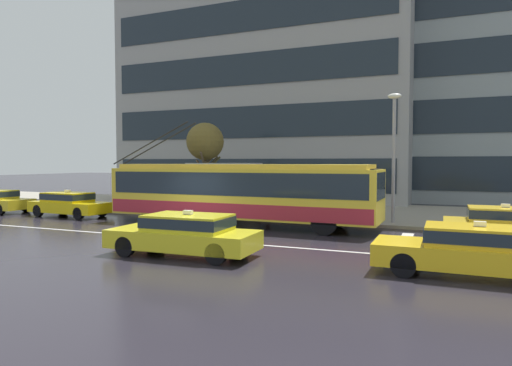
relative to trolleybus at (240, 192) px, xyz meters
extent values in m
plane|color=#26222A|center=(-1.46, -2.88, -1.53)|extent=(160.00, 160.00, 0.00)
cube|color=gray|center=(-1.46, 6.60, -1.46)|extent=(80.00, 10.00, 0.14)
cube|color=beige|center=(7.18, -1.64, -1.53)|extent=(0.44, 4.40, 0.01)
cube|color=beige|center=(8.08, -1.64, -1.53)|extent=(0.44, 4.40, 0.01)
cube|color=beige|center=(8.98, -1.64, -1.53)|extent=(0.44, 4.40, 0.01)
cube|color=beige|center=(9.88, -1.64, -1.53)|extent=(0.44, 4.40, 0.01)
cube|color=silver|center=(-1.46, -4.08, -1.53)|extent=(72.00, 0.14, 0.01)
cube|color=yellow|center=(-0.02, 0.00, -0.04)|extent=(12.45, 2.78, 2.14)
cube|color=yellow|center=(-0.02, 0.00, 1.13)|extent=(11.70, 2.51, 0.20)
cube|color=#1E2833|center=(-0.02, 0.00, 0.39)|extent=(11.95, 2.80, 0.99)
cube|color=#AA2634|center=(-0.02, 0.00, -0.73)|extent=(12.33, 2.81, 0.60)
cube|color=#1E2833|center=(6.13, -0.13, 0.39)|extent=(0.17, 2.22, 1.07)
cube|color=black|center=(5.98, -0.13, 0.93)|extent=(0.20, 1.92, 0.28)
cylinder|color=black|center=(-4.68, 0.45, 2.21)|extent=(4.40, 0.15, 2.02)
cylinder|color=black|center=(-4.69, -0.25, 2.21)|extent=(4.40, 0.15, 2.02)
cylinder|color=black|center=(4.22, 1.02, -1.01)|extent=(1.05, 0.32, 1.04)
cylinder|color=black|center=(4.17, -1.20, -1.01)|extent=(1.05, 0.32, 1.04)
cylinder|color=black|center=(-3.96, 1.19, -1.01)|extent=(1.05, 0.32, 1.04)
cylinder|color=black|center=(-4.01, -1.02, -1.01)|extent=(1.05, 0.32, 1.04)
cylinder|color=black|center=(-13.65, 0.29, -1.22)|extent=(0.62, 0.21, 0.62)
cylinder|color=black|center=(-13.63, -1.34, -1.22)|extent=(0.62, 0.21, 0.62)
cube|color=yellow|center=(10.62, -0.49, -1.02)|extent=(4.34, 1.75, 0.55)
cube|color=yellow|center=(10.45, -0.49, -0.51)|extent=(2.35, 1.51, 0.48)
cube|color=#1E2833|center=(10.45, -0.49, -0.48)|extent=(2.39, 1.52, 0.31)
cube|color=silver|center=(10.45, -0.49, -0.20)|extent=(0.28, 0.16, 0.12)
cylinder|color=black|center=(9.19, 0.28, -1.22)|extent=(0.62, 0.20, 0.62)
cylinder|color=black|center=(9.19, -1.27, -1.22)|extent=(0.62, 0.20, 0.62)
cube|color=yellow|center=(-9.62, -0.39, -1.02)|extent=(4.56, 2.04, 0.55)
cube|color=yellow|center=(-9.80, -0.38, -0.51)|extent=(2.50, 1.66, 0.48)
cube|color=#1E2833|center=(-9.80, -0.38, -0.48)|extent=(2.55, 1.68, 0.31)
cube|color=silver|center=(-9.80, -0.38, -0.20)|extent=(0.29, 0.18, 0.12)
cylinder|color=black|center=(-8.10, 0.28, -1.22)|extent=(0.63, 0.24, 0.62)
cylinder|color=black|center=(-8.21, -1.26, -1.22)|extent=(0.63, 0.24, 0.62)
cylinder|color=black|center=(-11.04, 0.47, -1.22)|extent=(0.63, 0.24, 0.62)
cylinder|color=black|center=(-11.14, -1.06, -1.22)|extent=(0.63, 0.24, 0.62)
cube|color=yellow|center=(9.08, -5.99, -1.02)|extent=(4.68, 1.76, 0.55)
cube|color=yellow|center=(9.27, -5.99, -0.51)|extent=(2.53, 1.50, 0.48)
cube|color=#1E2833|center=(9.27, -5.99, -0.48)|extent=(2.58, 1.52, 0.31)
cube|color=silver|center=(9.27, -5.99, -0.20)|extent=(0.28, 0.16, 0.12)
cylinder|color=black|center=(7.54, -6.74, -1.22)|extent=(0.62, 0.20, 0.62)
cylinder|color=black|center=(7.55, -5.21, -1.22)|extent=(0.62, 0.20, 0.62)
cube|color=yellow|center=(1.10, -6.57, -1.02)|extent=(4.65, 1.91, 0.55)
cube|color=yellow|center=(1.28, -6.57, -0.51)|extent=(2.52, 1.61, 0.48)
cube|color=#1E2833|center=(1.28, -6.57, -0.48)|extent=(2.57, 1.63, 0.31)
cube|color=silver|center=(1.28, -6.57, -0.20)|extent=(0.28, 0.17, 0.12)
cylinder|color=black|center=(-0.40, -7.41, -1.22)|extent=(0.62, 0.21, 0.62)
cylinder|color=black|center=(-0.44, -5.81, -1.22)|extent=(0.62, 0.21, 0.62)
cylinder|color=black|center=(2.64, -7.34, -1.22)|extent=(0.62, 0.21, 0.62)
cylinder|color=black|center=(2.60, -5.74, -1.22)|extent=(0.62, 0.21, 0.62)
cylinder|color=gray|center=(-0.65, 2.59, -0.10)|extent=(0.08, 0.08, 2.59)
cylinder|color=gray|center=(-4.21, 2.59, -0.10)|extent=(0.08, 0.08, 2.59)
cylinder|color=gray|center=(-0.65, 3.82, -0.10)|extent=(0.08, 0.08, 2.59)
cylinder|color=gray|center=(-4.21, 3.82, -0.10)|extent=(0.08, 0.08, 2.59)
cube|color=#99ADB2|center=(-2.43, 3.82, -0.05)|extent=(3.39, 0.04, 2.07)
cube|color=#B2B2B7|center=(-2.43, 3.20, 1.24)|extent=(3.86, 1.53, 0.08)
cube|color=brown|center=(-2.43, 3.51, -0.94)|extent=(2.49, 0.36, 0.08)
cylinder|color=#281C2A|center=(-0.09, 3.51, -0.96)|extent=(0.14, 0.14, 0.85)
cylinder|color=#281C2A|center=(0.06, 3.46, -0.96)|extent=(0.14, 0.14, 0.85)
cylinder|color=maroon|center=(-0.01, 3.49, -0.24)|extent=(0.45, 0.45, 0.60)
sphere|color=tan|center=(-0.01, 3.49, 0.16)|extent=(0.21, 0.21, 0.21)
cone|color=red|center=(-0.13, 3.52, 0.45)|extent=(1.45, 1.45, 0.32)
cylinder|color=#333333|center=(-0.13, 3.52, -0.08)|extent=(0.02, 0.02, 0.75)
cylinder|color=navy|center=(-0.95, 4.41, -0.94)|extent=(0.14, 0.14, 0.90)
cylinder|color=navy|center=(-0.96, 4.57, -0.94)|extent=(0.14, 0.14, 0.90)
cylinder|color=maroon|center=(-0.95, 4.49, -0.21)|extent=(0.38, 0.38, 0.56)
sphere|color=pink|center=(-0.95, 4.49, 0.17)|extent=(0.20, 0.20, 0.20)
cone|color=#CB386B|center=(-0.95, 4.37, 0.45)|extent=(1.27, 1.27, 0.25)
cylinder|color=#333333|center=(-0.95, 4.37, -0.03)|extent=(0.02, 0.02, 0.72)
cylinder|color=gray|center=(6.37, 2.66, 1.38)|extent=(0.16, 0.16, 5.53)
ellipsoid|color=silver|center=(6.37, 2.66, 4.26)|extent=(0.60, 0.32, 0.24)
cylinder|color=brown|center=(-4.47, 4.88, 0.27)|extent=(0.27, 0.27, 3.32)
cylinder|color=#4E4926|center=(-4.23, 5.34, 1.17)|extent=(0.63, 1.06, 1.00)
cylinder|color=brown|center=(-4.13, 5.23, 1.70)|extent=(0.84, 0.85, 1.27)
cylinder|color=brown|center=(-4.95, 5.21, 1.00)|extent=(1.09, 0.81, 0.97)
cylinder|color=brown|center=(-4.26, 5.25, 1.26)|extent=(0.57, 0.87, 0.87)
cylinder|color=brown|center=(-4.28, 4.28, 1.41)|extent=(0.52, 1.30, 1.00)
sphere|color=brown|center=(-4.47, 4.88, 2.53)|extent=(2.20, 2.20, 2.20)
cube|color=#969697|center=(-4.47, 16.39, 11.17)|extent=(21.92, 12.32, 25.39)
cube|color=#1E2833|center=(-4.47, 10.20, 0.47)|extent=(20.60, 0.06, 2.18)
cube|color=#1E2833|center=(-4.47, 10.20, 4.09)|extent=(20.60, 0.06, 2.18)
cube|color=#1E2833|center=(-4.47, 10.20, 7.72)|extent=(20.60, 0.06, 2.18)
cube|color=#1E2833|center=(-4.47, 10.20, 11.35)|extent=(20.60, 0.06, 2.18)
camera|label=1|loc=(8.38, -18.25, 1.32)|focal=31.44mm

